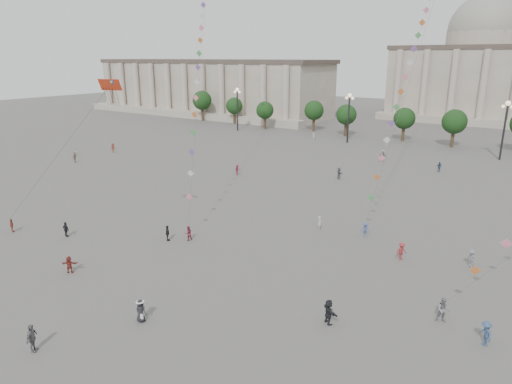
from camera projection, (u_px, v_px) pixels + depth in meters
The scene contains 32 objects.
ground at pixel (161, 293), 36.50m from camera, with size 360.00×360.00×0.00m, color #585653.
hall_west at pixel (208, 87), 148.98m from camera, with size 84.00×26.22×17.20m.
hall_central at pixel (480, 70), 134.17m from camera, with size 48.30×34.30×35.50m.
tree_row at pixel (430, 119), 96.37m from camera, with size 137.12×5.12×8.00m.
lamp_post_far_west at pixel (237, 101), 114.09m from camera, with size 2.00×0.90×10.65m.
lamp_post_mid_west at pixel (349, 109), 97.70m from camera, with size 2.00×0.90×10.65m.
lamp_post_mid_east at pixel (506, 119), 81.32m from camera, with size 2.00×0.90×10.65m.
person_crowd_0 at pixel (439, 167), 74.29m from camera, with size 1.01×0.42×1.72m, color #2D4C67.
person_crowd_1 at pixel (76, 151), 87.20m from camera, with size 0.72×0.56×1.48m, color silver.
person_crowd_2 at pixel (113, 148), 89.34m from camera, with size 1.20×0.69×1.86m, color maroon.
person_crowd_3 at pixel (329, 312), 32.05m from camera, with size 1.71×0.54×1.84m, color black.
person_crowd_4 at pixel (383, 155), 83.65m from camera, with size 1.55×0.49×1.68m, color silver.
person_crowd_6 at pixel (471, 258), 40.64m from camera, with size 1.12×0.64×1.74m, color slate.
person_crowd_8 at pixel (401, 251), 42.23m from camera, with size 1.07×0.62×1.66m, color maroon.
person_crowd_10 at pixel (314, 137), 101.92m from camera, with size 0.64×0.42×1.77m, color silver.
person_crowd_12 at pixel (339, 173), 70.07m from camera, with size 1.64×0.52×1.77m, color #59585D.
person_crowd_13 at pixel (320, 223), 49.49m from camera, with size 0.57×0.38×1.57m, color #B9B8B5.
person_crowd_14 at pixel (486, 333), 29.62m from camera, with size 1.13×0.65×1.75m, color #334C73.
person_crowd_16 at pixel (383, 157), 81.74m from camera, with size 1.05×0.44×1.79m, color slate.
person_crowd_17 at pixel (237, 170), 72.47m from camera, with size 1.10×0.63×1.70m, color maroon.
person_crowd_19 at pixel (75, 157), 81.07m from camera, with size 1.07×0.45×1.83m, color gray.
tourist_0 at pixel (12, 225), 48.88m from camera, with size 0.89×0.37×1.52m, color brown.
tourist_1 at pixel (168, 233), 46.57m from camera, with size 0.96×0.40×1.64m, color black.
tourist_2 at pixel (69, 264), 39.66m from camera, with size 1.44×0.46×1.55m, color maroon.
tourist_3 at pixel (32, 338), 28.99m from camera, with size 1.12×0.47×1.91m, color #5B5A5F.
tourist_4 at pixel (66, 229), 47.61m from camera, with size 0.94×0.39×1.61m, color black.
kite_flyer_0 at pixel (188, 233), 46.69m from camera, with size 0.74×0.58×1.53m, color maroon.
kite_flyer_1 at pixel (365, 230), 47.67m from camera, with size 1.00×0.58×1.55m, color #3A5383.
kite_flyer_2 at pixel (443, 310), 32.30m from camera, with size 0.88×0.69×1.82m, color slate.
hat_person at pixel (141, 310), 32.30m from camera, with size 0.91×0.67×1.70m.
dragon_kite at pixel (109, 94), 41.53m from camera, with size 7.48×2.82×19.49m.
kite_train_west at pixel (204, 0), 62.31m from camera, with size 26.09×36.33×63.01m.
Camera 1 is at (24.87, -22.50, 18.16)m, focal length 32.00 mm.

